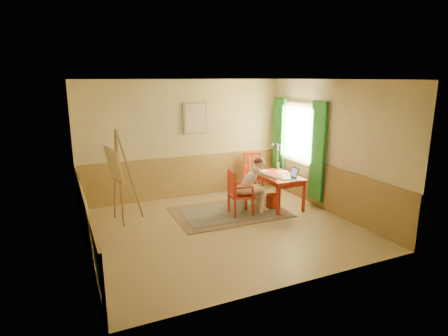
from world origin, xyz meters
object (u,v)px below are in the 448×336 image
laptop (290,176)px  chair_back (253,173)px  figure (253,183)px  easel (116,168)px  chair_left (239,193)px  table (278,179)px

laptop → chair_back: bearing=94.0°
chair_back → figure: (-0.72, -1.29, 0.17)m
chair_back → easel: (-3.39, -0.62, 0.62)m
chair_left → chair_back: (1.04, 1.26, 0.02)m
chair_left → easel: bearing=164.8°
laptop → table: bearing=101.5°
chair_left → figure: size_ratio=0.80×
table → figure: 0.77m
table → easel: (-3.43, 0.49, 0.49)m
table → figure: figure is taller
chair_back → easel: bearing=-169.6°
table → easel: size_ratio=0.65×
chair_left → figure: bearing=-5.2°
chair_left → laptop: (1.14, -0.18, 0.28)m
table → figure: bearing=-166.8°
figure → laptop: (0.82, -0.15, 0.10)m
figure → chair_back: bearing=60.9°
easel → chair_left: bearing=-15.2°
figure → table: bearing=13.2°
chair_back → figure: 1.49m
table → laptop: size_ratio=3.22×
laptop → easel: size_ratio=0.20×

